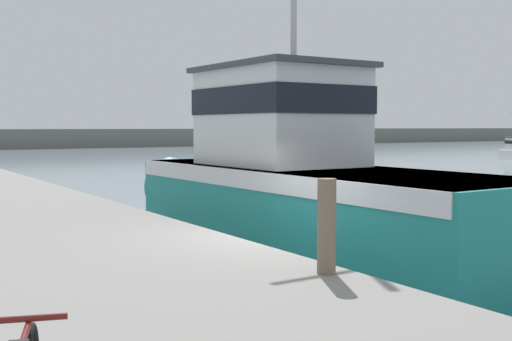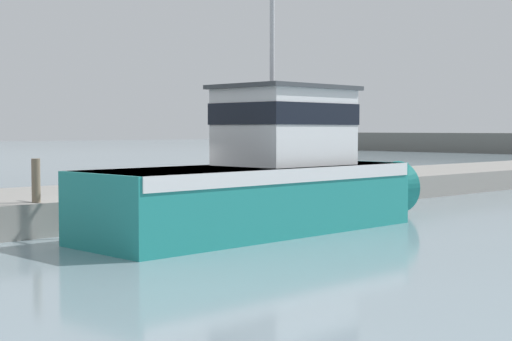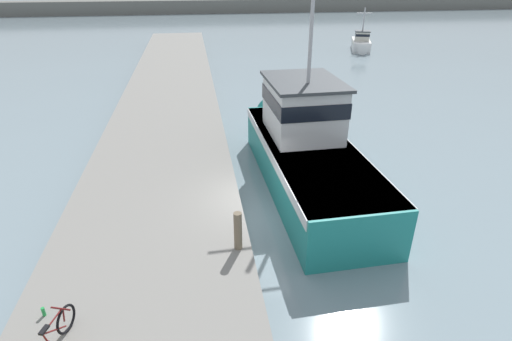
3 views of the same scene
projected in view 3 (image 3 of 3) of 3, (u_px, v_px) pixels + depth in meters
The scene contains 7 objects.
ground_plane at pixel (261, 220), 14.19m from camera, with size 320.00×320.00×0.00m, color gray.
dock_pier at pixel (156, 218), 13.49m from camera, with size 5.81×80.00×0.92m, color gray.
far_shoreline at pixel (344, 4), 83.07m from camera, with size 180.00×5.00×2.42m, color slate.
fishing_boat_main at pixel (305, 146), 16.21m from camera, with size 3.59×12.05×8.78m.
boat_orange_near at pixel (361, 43), 42.96m from camera, with size 3.16×5.59×4.35m.
mooring_post at pixel (238, 231), 11.05m from camera, with size 0.23×0.23×1.17m, color #756651.
water_bottle_by_bike at pixel (43, 312), 9.07m from camera, with size 0.08×0.08×0.23m, color green.
Camera 3 is at (-2.00, -11.67, 8.02)m, focal length 28.00 mm.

